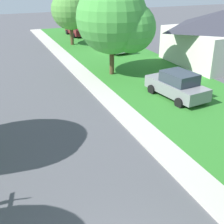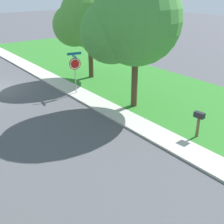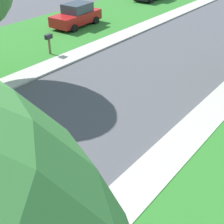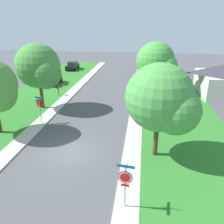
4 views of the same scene
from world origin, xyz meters
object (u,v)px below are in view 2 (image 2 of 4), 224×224
at_px(tree_across_right, 86,20).
at_px(mailbox, 199,118).
at_px(tree_sidewalk_far, 130,23).
at_px(stop_sign_far_corner, 75,66).

xyz_separation_m(tree_across_right, mailbox, (1.10, 11.28, -3.33)).
bearing_deg(tree_sidewalk_far, tree_across_right, -100.94).
bearing_deg(stop_sign_far_corner, mailbox, 99.77).
relative_size(tree_across_right, tree_sidewalk_far, 0.90).
bearing_deg(stop_sign_far_corner, tree_across_right, -133.86).
distance_m(tree_across_right, tree_sidewalk_far, 6.53).
height_order(stop_sign_far_corner, mailbox, stop_sign_far_corner).
xyz_separation_m(tree_sidewalk_far, mailbox, (-0.13, 4.88, -3.76)).
distance_m(tree_sidewalk_far, mailbox, 6.16).
relative_size(stop_sign_far_corner, tree_sidewalk_far, 0.38).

